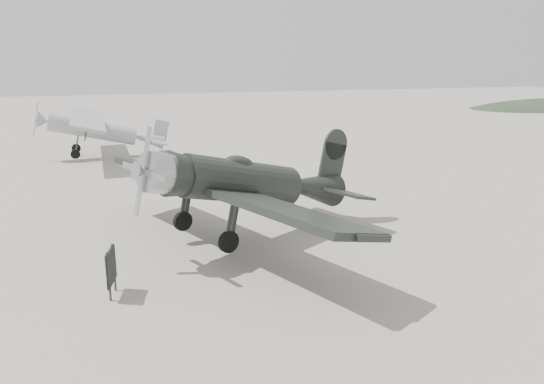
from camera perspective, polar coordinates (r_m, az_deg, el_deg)
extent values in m
plane|color=gray|center=(19.13, 3.55, -6.17)|extent=(160.00, 160.00, 0.00)
cylinder|color=black|center=(19.03, -3.44, 0.99)|extent=(4.94, 3.29, 1.51)
cone|color=black|center=(21.26, 4.28, 2.57)|extent=(3.12, 2.41, 1.40)
cylinder|color=#B5B8BA|center=(17.35, -12.18, -0.67)|extent=(1.42, 1.61, 1.33)
cone|color=#B5B8BA|center=(17.07, -14.09, -1.03)|extent=(0.59, 0.70, 0.60)
cube|color=#B5B8BA|center=(17.10, -13.86, -0.98)|extent=(0.14, 0.20, 2.80)
ellipsoid|color=black|center=(18.76, -4.00, 2.87)|extent=(1.38, 1.15, 0.49)
cube|color=black|center=(18.70, -5.28, -0.48)|extent=(7.27, 12.73, 0.24)
cube|color=black|center=(21.85, 5.90, 3.01)|extent=(2.90, 4.61, 0.11)
cube|color=black|center=(21.80, 6.26, 5.42)|extent=(1.23, 0.62, 1.94)
cylinder|color=black|center=(17.79, -3.63, -6.24)|extent=(0.74, 0.45, 0.73)
cylinder|color=black|center=(20.07, -8.56, -3.92)|extent=(0.74, 0.45, 0.73)
cylinder|color=#333333|center=(17.54, -3.66, -4.04)|extent=(0.16, 0.16, 1.51)
cylinder|color=#333333|center=(19.86, -8.64, -1.95)|extent=(0.16, 0.16, 1.51)
cylinder|color=black|center=(22.15, 6.36, 1.78)|extent=(0.25, 0.17, 0.24)
cylinder|color=#95979A|center=(37.44, -18.70, 6.39)|extent=(5.61, 1.40, 1.18)
cone|color=#95979A|center=(37.61, -12.96, 6.82)|extent=(1.97, 1.15, 1.07)
cone|color=#95979A|center=(37.58, -23.44, 5.99)|extent=(0.69, 1.14, 1.11)
cube|color=#95979A|center=(37.62, -24.09, 5.93)|extent=(0.06, 0.15, 2.35)
cube|color=#95979A|center=(37.36, -19.44, 7.34)|extent=(2.52, 11.84, 0.19)
cube|color=#95979A|center=(37.65, -12.15, 6.96)|extent=(1.11, 3.67, 0.09)
cube|color=#95979A|center=(37.58, -12.05, 8.02)|extent=(0.97, 0.13, 1.39)
cylinder|color=black|center=(36.54, -19.82, 3.52)|extent=(0.60, 0.17, 0.60)
cylinder|color=black|center=(38.86, -19.77, 4.14)|extent=(0.60, 0.17, 0.60)
cylinder|color=#333333|center=(36.44, -19.90, 4.46)|extent=(0.10, 0.10, 1.28)
cylinder|color=#333333|center=(38.76, -19.85, 5.03)|extent=(0.10, 0.10, 1.28)
cylinder|color=black|center=(37.73, -11.80, 6.42)|extent=(0.20, 0.08, 0.19)
cylinder|color=#333333|center=(15.71, -17.14, -8.71)|extent=(0.08, 0.08, 1.46)
cylinder|color=#333333|center=(16.32, -16.64, -7.78)|extent=(0.08, 0.08, 1.46)
cube|color=black|center=(15.95, -16.93, -7.68)|extent=(0.27, 1.00, 1.01)
cube|color=beige|center=(15.94, -17.09, -7.49)|extent=(0.17, 0.77, 0.20)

